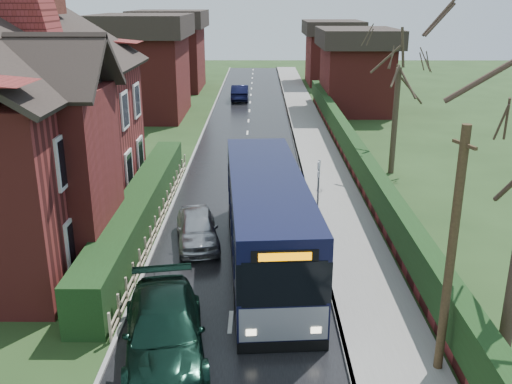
{
  "coord_description": "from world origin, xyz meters",
  "views": [
    {
      "loc": [
        0.81,
        -16.13,
        8.75
      ],
      "look_at": [
        0.69,
        4.24,
        1.8
      ],
      "focal_mm": 40.0,
      "sensor_mm": 36.0,
      "label": 1
    }
  ],
  "objects_px": {
    "car_silver": "(197,228)",
    "bus_stop_sign": "(318,182)",
    "bus": "(267,222)",
    "car_green": "(164,331)",
    "brick_house": "(4,122)",
    "telegraph_pole": "(451,256)"
  },
  "relations": [
    {
      "from": "car_silver",
      "to": "telegraph_pole",
      "type": "height_order",
      "value": "telegraph_pole"
    },
    {
      "from": "car_silver",
      "to": "bus_stop_sign",
      "type": "xyz_separation_m",
      "value": [
        4.7,
        2.26,
        1.1
      ]
    },
    {
      "from": "brick_house",
      "to": "bus",
      "type": "height_order",
      "value": "brick_house"
    },
    {
      "from": "bus",
      "to": "car_green",
      "type": "height_order",
      "value": "bus"
    },
    {
      "from": "car_silver",
      "to": "car_green",
      "type": "distance_m",
      "value": 7.05
    },
    {
      "from": "brick_house",
      "to": "car_silver",
      "type": "xyz_separation_m",
      "value": [
        7.23,
        -1.29,
        -3.74
      ]
    },
    {
      "from": "car_green",
      "to": "car_silver",
      "type": "bearing_deg",
      "value": 79.19
    },
    {
      "from": "brick_house",
      "to": "car_green",
      "type": "relative_size",
      "value": 2.94
    },
    {
      "from": "bus",
      "to": "car_silver",
      "type": "xyz_separation_m",
      "value": [
        -2.57,
        1.75,
        -0.95
      ]
    },
    {
      "from": "bus",
      "to": "car_silver",
      "type": "height_order",
      "value": "bus"
    },
    {
      "from": "car_silver",
      "to": "telegraph_pole",
      "type": "xyz_separation_m",
      "value": [
        6.72,
        -7.69,
        2.51
      ]
    },
    {
      "from": "car_silver",
      "to": "telegraph_pole",
      "type": "bearing_deg",
      "value": -58.42
    },
    {
      "from": "car_silver",
      "to": "car_green",
      "type": "relative_size",
      "value": 0.75
    },
    {
      "from": "bus",
      "to": "car_silver",
      "type": "distance_m",
      "value": 3.25
    },
    {
      "from": "bus_stop_sign",
      "to": "brick_house",
      "type": "bearing_deg",
      "value": -159.03
    },
    {
      "from": "bus",
      "to": "car_green",
      "type": "distance_m",
      "value": 6.0
    },
    {
      "from": "car_green",
      "to": "telegraph_pole",
      "type": "bearing_deg",
      "value": -15.34
    },
    {
      "from": "bus_stop_sign",
      "to": "bus",
      "type": "bearing_deg",
      "value": -101.7
    },
    {
      "from": "brick_house",
      "to": "bus",
      "type": "bearing_deg",
      "value": -17.24
    },
    {
      "from": "car_silver",
      "to": "car_green",
      "type": "xyz_separation_m",
      "value": [
        -0.1,
        -7.05,
        0.09
      ]
    },
    {
      "from": "car_green",
      "to": "bus_stop_sign",
      "type": "relative_size",
      "value": 1.89
    },
    {
      "from": "bus",
      "to": "car_green",
      "type": "xyz_separation_m",
      "value": [
        -2.67,
        -5.3,
        -0.87
      ]
    }
  ]
}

